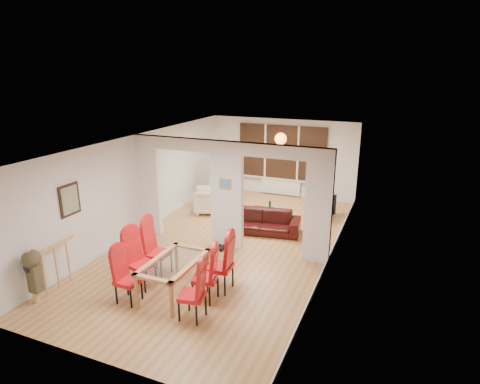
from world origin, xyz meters
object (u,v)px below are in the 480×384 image
Objects in this scene: coffee_table at (266,213)px; dining_chair_lc at (158,250)px; dining_chair_la at (128,277)px; television at (324,208)px; bottle at (270,205)px; person at (222,178)px; dining_chair_ra at (192,291)px; dining_table at (174,277)px; dining_chair_rc at (220,263)px; dining_chair_rb at (205,274)px; bowl at (271,209)px; dining_chair_lb at (141,260)px; sofa at (262,221)px; armchair at (208,200)px.

dining_chair_lc is at bearing -102.57° from coffee_table.
dining_chair_la is 0.97× the size of television.
dining_chair_la is at bearing -100.27° from bottle.
television is 1.57m from bottle.
dining_chair_ra is at bearing 28.89° from person.
dining_table is 1.46× the size of dining_chair_la.
dining_chair_rc is 1.09× the size of television.
person reaches higher than dining_chair_rc.
dining_chair_rb is 4.71m from bowl.
dining_chair_lb is 1.28× the size of coffee_table.
dining_table is at bearing 23.89° from person.
person reaches higher than sofa.
television is (1.31, 1.69, 0.01)m from sofa.
bottle is at bearing 89.68° from sofa.
bowl is at bearing 91.05° from dining_chair_lb.
dining_table is 5.36× the size of bottle.
armchair is at bearing 115.69° from dining_chair_rc.
dining_chair_ra is (1.45, -0.56, -0.04)m from dining_chair_lb.
coffee_table is (0.98, 4.74, -0.47)m from dining_chair_lb.
person reaches higher than dining_chair_la.
dining_chair_la is at bearing -138.32° from dining_table.
dining_chair_la is at bearing -90.84° from dining_chair_lc.
dining_table is 5.55m from television.
dining_chair_lb reaches higher than coffee_table.
dining_chair_lc is at bearing 130.70° from dining_chair_ra.
dining_chair_lc is at bearing 17.33° from person.
person is (-1.41, 5.21, 0.51)m from dining_table.
person is at bearing 110.40° from dining_chair_rc.
dining_chair_lb reaches higher than television.
armchair is 3.53× the size of bowl.
person reaches higher than bottle.
bowl is at bearing 83.82° from person.
dining_table is 6.30× the size of bowl.
armchair is at bearing -167.92° from coffee_table.
bottle is at bearing 30.59° from coffee_table.
dining_chair_lc is (-0.70, 0.51, 0.23)m from dining_table.
dining_chair_rb is 4.76m from bottle.
dining_chair_rb is at bearing -23.22° from dining_chair_lc.
dining_chair_rc reaches higher than dining_table.
dining_table is 4.75m from bowl.
person reaches higher than dining_chair_lb.
dining_chair_rc is at bearing -85.28° from bowl.
dining_chair_ra is 5.32m from bowl.
armchair is at bearing 121.38° from television.
dining_chair_lc reaches higher than bottle.
dining_chair_lb is at bearing 146.92° from dining_chair_ra.
dining_chair_la reaches higher than dining_table.
dining_chair_rb is at bearing 30.47° from person.
dining_chair_lc is 1.43m from dining_chair_rb.
dining_chair_lc is at bearing 148.11° from dining_chair_rb.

